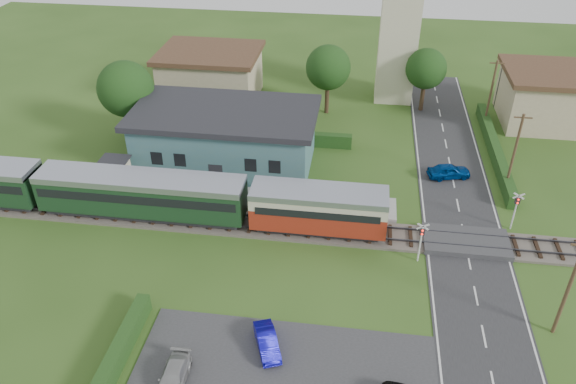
# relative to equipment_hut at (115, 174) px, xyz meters

# --- Properties ---
(ground) EXTENTS (120.00, 120.00, 0.00)m
(ground) POSITION_rel_equipment_hut_xyz_m (18.00, -5.20, -1.75)
(ground) COLOR #2D4C19
(railway_track) EXTENTS (76.00, 3.20, 0.49)m
(railway_track) POSITION_rel_equipment_hut_xyz_m (18.00, -3.20, -1.64)
(railway_track) COLOR #4C443D
(railway_track) RESTS_ON ground
(road) EXTENTS (6.00, 70.00, 0.05)m
(road) POSITION_rel_equipment_hut_xyz_m (28.00, -5.20, -1.72)
(road) COLOR #28282B
(road) RESTS_ON ground
(car_park) EXTENTS (17.00, 9.00, 0.08)m
(car_park) POSITION_rel_equipment_hut_xyz_m (16.50, -17.20, -1.71)
(car_park) COLOR #333335
(car_park) RESTS_ON ground
(crossing_deck) EXTENTS (6.20, 3.40, 0.45)m
(crossing_deck) POSITION_rel_equipment_hut_xyz_m (28.00, -3.20, -1.52)
(crossing_deck) COLOR #333335
(crossing_deck) RESTS_ON ground
(platform) EXTENTS (30.00, 3.00, 0.45)m
(platform) POSITION_rel_equipment_hut_xyz_m (8.00, 0.00, -1.52)
(platform) COLOR gray
(platform) RESTS_ON ground
(equipment_hut) EXTENTS (2.30, 2.30, 2.55)m
(equipment_hut) POSITION_rel_equipment_hut_xyz_m (0.00, 0.00, 0.00)
(equipment_hut) COLOR beige
(equipment_hut) RESTS_ON platform
(station_building) EXTENTS (16.00, 9.00, 5.30)m
(station_building) POSITION_rel_equipment_hut_xyz_m (8.00, 5.79, 0.95)
(station_building) COLOR #3E6C77
(station_building) RESTS_ON ground
(train) EXTENTS (43.20, 2.90, 3.40)m
(train) POSITION_rel_equipment_hut_xyz_m (0.32, -3.20, 0.43)
(train) COLOR #232328
(train) RESTS_ON ground
(church_tower) EXTENTS (6.00, 6.00, 17.60)m
(church_tower) POSITION_rel_equipment_hut_xyz_m (23.00, 22.80, 8.48)
(church_tower) COLOR beige
(church_tower) RESTS_ON ground
(house_west) EXTENTS (10.80, 8.80, 5.50)m
(house_west) POSITION_rel_equipment_hut_xyz_m (3.00, 19.80, 1.04)
(house_west) COLOR tan
(house_west) RESTS_ON ground
(house_east) EXTENTS (8.80, 8.80, 5.50)m
(house_east) POSITION_rel_equipment_hut_xyz_m (38.00, 18.80, 1.05)
(house_east) COLOR tan
(house_east) RESTS_ON ground
(hedge_carpark) EXTENTS (0.80, 9.00, 1.20)m
(hedge_carpark) POSITION_rel_equipment_hut_xyz_m (7.00, -17.20, -1.15)
(hedge_carpark) COLOR #193814
(hedge_carpark) RESTS_ON ground
(hedge_roadside) EXTENTS (0.80, 18.00, 1.20)m
(hedge_roadside) POSITION_rel_equipment_hut_xyz_m (32.20, 10.80, -1.15)
(hedge_roadside) COLOR #193814
(hedge_roadside) RESTS_ON ground
(hedge_station) EXTENTS (22.00, 0.80, 1.30)m
(hedge_station) POSITION_rel_equipment_hut_xyz_m (8.00, 10.30, -1.10)
(hedge_station) COLOR #193814
(hedge_station) RESTS_ON ground
(tree_a) EXTENTS (5.20, 5.20, 8.00)m
(tree_a) POSITION_rel_equipment_hut_xyz_m (-2.00, 8.80, 3.63)
(tree_a) COLOR #332316
(tree_a) RESTS_ON ground
(tree_b) EXTENTS (4.60, 4.60, 7.34)m
(tree_b) POSITION_rel_equipment_hut_xyz_m (16.00, 17.80, 3.27)
(tree_b) COLOR #332316
(tree_b) RESTS_ON ground
(tree_c) EXTENTS (4.20, 4.20, 6.78)m
(tree_c) POSITION_rel_equipment_hut_xyz_m (26.00, 19.80, 2.91)
(tree_c) COLOR #332316
(tree_c) RESTS_ON ground
(utility_pole_b) EXTENTS (1.40, 0.22, 7.00)m
(utility_pole_b) POSITION_rel_equipment_hut_xyz_m (32.20, -11.20, 1.88)
(utility_pole_b) COLOR #473321
(utility_pole_b) RESTS_ON ground
(utility_pole_c) EXTENTS (1.40, 0.22, 7.00)m
(utility_pole_c) POSITION_rel_equipment_hut_xyz_m (32.20, 4.80, 1.88)
(utility_pole_c) COLOR #473321
(utility_pole_c) RESTS_ON ground
(utility_pole_d) EXTENTS (1.40, 0.22, 7.00)m
(utility_pole_d) POSITION_rel_equipment_hut_xyz_m (32.20, 16.80, 1.88)
(utility_pole_d) COLOR #473321
(utility_pole_d) RESTS_ON ground
(crossing_signal_near) EXTENTS (0.84, 0.28, 3.28)m
(crossing_signal_near) POSITION_rel_equipment_hut_xyz_m (24.40, -5.61, 0.39)
(crossing_signal_near) COLOR silver
(crossing_signal_near) RESTS_ON ground
(crossing_signal_far) EXTENTS (0.84, 0.28, 3.28)m
(crossing_signal_far) POSITION_rel_equipment_hut_xyz_m (31.60, -0.81, 0.39)
(crossing_signal_far) COLOR silver
(crossing_signal_far) RESTS_ON ground
(streetlamp_west) EXTENTS (0.30, 0.30, 5.15)m
(streetlamp_west) POSITION_rel_equipment_hut_xyz_m (-4.00, 14.80, 1.29)
(streetlamp_west) COLOR #3F3F47
(streetlamp_west) RESTS_ON ground
(streetlamp_east) EXTENTS (0.30, 0.30, 5.15)m
(streetlamp_east) POSITION_rel_equipment_hut_xyz_m (34.00, 21.80, 1.29)
(streetlamp_east) COLOR #3F3F47
(streetlamp_east) RESTS_ON ground
(car_on_road) EXTENTS (3.93, 2.37, 1.25)m
(car_on_road) POSITION_rel_equipment_hut_xyz_m (27.60, 6.09, -1.07)
(car_on_road) COLOR navy
(car_on_road) RESTS_ON road
(car_park_blue) EXTENTS (2.20, 3.36, 1.05)m
(car_park_blue) POSITION_rel_equipment_hut_xyz_m (15.24, -14.93, -1.14)
(car_park_blue) COLOR #0F0CA8
(car_park_blue) RESTS_ON car_park
(car_park_silver) EXTENTS (1.48, 3.54, 1.02)m
(car_park_silver) POSITION_rel_equipment_hut_xyz_m (10.59, -18.14, -1.16)
(car_park_silver) COLOR #A6A6A6
(car_park_silver) RESTS_ON car_park
(pedestrian_near) EXTENTS (0.63, 0.42, 1.71)m
(pedestrian_near) POSITION_rel_equipment_hut_xyz_m (15.11, -0.25, -0.44)
(pedestrian_near) COLOR gray
(pedestrian_near) RESTS_ON platform
(pedestrian_far) EXTENTS (0.74, 0.85, 1.48)m
(pedestrian_far) POSITION_rel_equipment_hut_xyz_m (1.21, -0.76, -0.55)
(pedestrian_far) COLOR gray
(pedestrian_far) RESTS_ON platform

